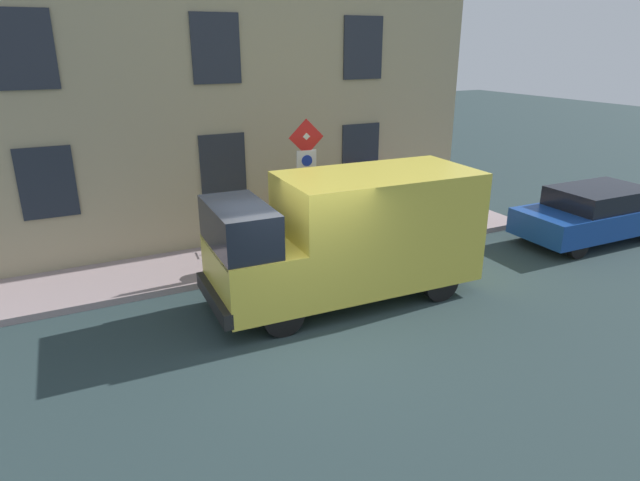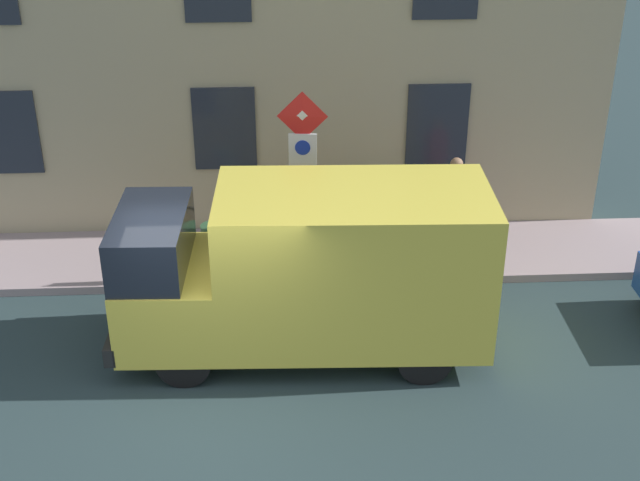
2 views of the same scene
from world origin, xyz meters
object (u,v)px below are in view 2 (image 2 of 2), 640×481
object	(u,v)px
bicycle_green	(403,219)
litter_bin	(215,250)
delivery_van	(310,268)
bicycle_orange	(269,222)
bicycle_black	(359,220)
bicycle_red	(314,221)
sign_post_stacked	(303,160)
pedestrian	(454,200)

from	to	relation	value
bicycle_green	litter_bin	world-z (taller)	litter_bin
delivery_van	bicycle_orange	size ratio (longest dim) A/B	3.15
litter_bin	bicycle_black	bearing A→B (deg)	-64.96
delivery_van	bicycle_red	distance (m)	3.34
bicycle_green	bicycle_red	distance (m)	1.61
sign_post_stacked	delivery_van	world-z (taller)	sign_post_stacked
bicycle_red	litter_bin	distance (m)	2.07
bicycle_red	bicycle_orange	size ratio (longest dim) A/B	1.00
delivery_van	pedestrian	xyz separation A→B (m)	(2.76, -2.61, -0.26)
bicycle_black	litter_bin	world-z (taller)	litter_bin
sign_post_stacked	bicycle_green	size ratio (longest dim) A/B	1.79
bicycle_red	pedestrian	world-z (taller)	pedestrian
delivery_van	bicycle_red	xyz separation A→B (m)	(3.23, -0.21, -0.82)
delivery_van	litter_bin	world-z (taller)	delivery_van
bicycle_green	pedestrian	distance (m)	1.08
bicycle_black	bicycle_red	bearing A→B (deg)	-5.71
bicycle_green	bicycle_orange	distance (m)	2.41
bicycle_green	litter_bin	size ratio (longest dim) A/B	1.91
pedestrian	litter_bin	size ratio (longest dim) A/B	1.91
delivery_van	bicycle_red	size ratio (longest dim) A/B	3.15
delivery_van	bicycle_red	world-z (taller)	delivery_van
bicycle_red	pedestrian	bearing A→B (deg)	172.87
sign_post_stacked	bicycle_green	distance (m)	2.83
delivery_van	litter_bin	size ratio (longest dim) A/B	5.99
sign_post_stacked	delivery_van	distance (m)	2.11
bicycle_black	pedestrian	size ratio (longest dim) A/B	1.00
bicycle_green	pedestrian	world-z (taller)	pedestrian
bicycle_green	bicycle_red	world-z (taller)	same
bicycle_black	bicycle_orange	world-z (taller)	same
litter_bin	bicycle_orange	bearing A→B (deg)	-37.53
bicycle_red	litter_bin	world-z (taller)	litter_bin
bicycle_black	litter_bin	bearing A→B (deg)	19.41
bicycle_black	bicycle_red	world-z (taller)	same
delivery_van	bicycle_black	xyz separation A→B (m)	(3.23, -1.01, -0.82)
sign_post_stacked	litter_bin	world-z (taller)	sign_post_stacked
sign_post_stacked	bicycle_black	bearing A→B (deg)	-38.45
pedestrian	litter_bin	xyz separation A→B (m)	(-0.70, 4.11, -0.48)
bicycle_orange	litter_bin	bearing A→B (deg)	58.55
litter_bin	sign_post_stacked	bearing A→B (deg)	-95.32
sign_post_stacked	bicycle_green	bearing A→B (deg)	-54.60
bicycle_orange	bicycle_red	bearing A→B (deg)	-173.94
delivery_van	bicycle_green	xyz separation A→B (m)	(3.23, -1.82, -0.82)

